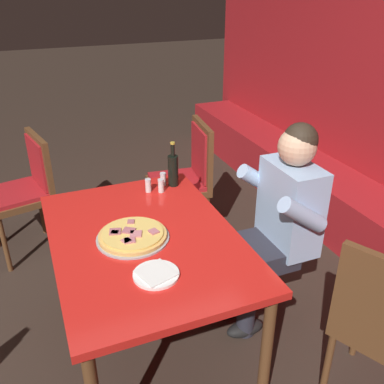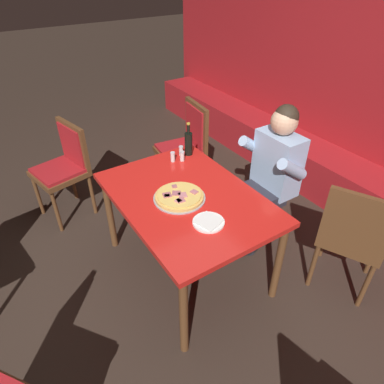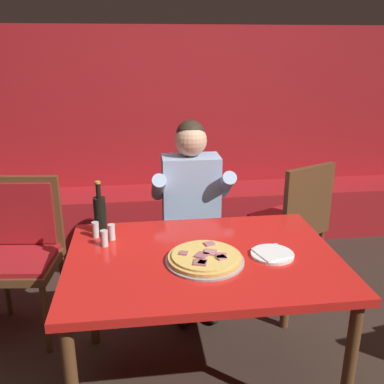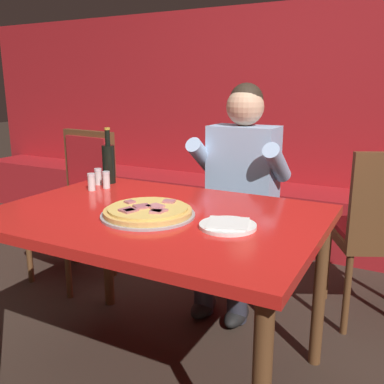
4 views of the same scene
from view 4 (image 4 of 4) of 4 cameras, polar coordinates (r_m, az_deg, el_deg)
The scene contains 13 objects.
ground_plane at distance 2.10m, azimuth -4.34°, elevation -22.93°, with size 24.00×24.00×0.00m, color #33261E.
booth_wall_panel at distance 3.72m, azimuth 13.67°, elevation 8.87°, with size 6.80×0.16×1.90m, color #A3191E.
booth_bench at distance 3.55m, azimuth 11.71°, elevation -3.13°, with size 6.46×0.48×0.46m, color #A3191E.
main_dining_table at distance 1.77m, azimuth -4.74°, elevation -5.14°, with size 1.32×0.93×0.76m.
pizza at distance 1.70m, azimuth -5.95°, elevation -2.63°, with size 0.37×0.37×0.05m.
plate_white_paper at distance 1.56m, azimuth 4.78°, elevation -4.46°, with size 0.21×0.21×0.02m.
beer_bottle at distance 2.29m, azimuth -11.05°, elevation 3.90°, with size 0.07×0.07×0.29m.
shaker_red_pepper_flakes at distance 2.27m, azimuth -12.39°, elevation 1.92°, with size 0.04×0.04×0.09m.
shaker_black_pepper at distance 2.19m, azimuth -11.36°, elevation 1.50°, with size 0.04×0.04×0.09m.
shaker_parmesan at distance 2.15m, azimuth -13.26°, elevation 1.21°, with size 0.04×0.04×0.09m.
diner_seated_blue_shirt at distance 2.41m, azimuth 6.07°, elevation 0.66°, with size 0.53×0.53×1.27m.
dining_chair_far_right at distance 2.42m, azimuth 24.10°, elevation -4.07°, with size 0.59×0.59×0.96m.
dining_chair_near_left at distance 2.90m, azimuth -15.03°, elevation -0.28°, with size 0.49×0.49×0.97m.
Camera 4 is at (0.91, -1.41, 1.26)m, focal length 40.00 mm.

